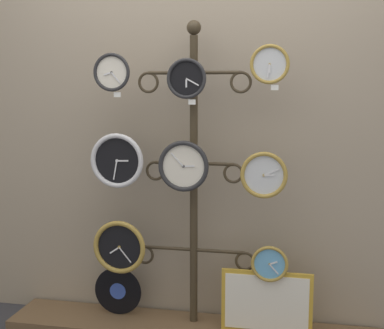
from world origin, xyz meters
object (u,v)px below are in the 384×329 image
Objects in this scene: vinyl_record at (118,291)px; clock_top_left at (112,72)px; clock_bottom_right at (270,264)px; clock_top_center at (187,79)px; clock_middle_right at (264,175)px; clock_top_right at (270,64)px; display_stand at (194,212)px; clock_middle_center at (184,166)px; picture_frame at (267,303)px; clock_middle_left at (117,161)px; clock_bottom_left at (120,247)px.

clock_top_left is at bearing -74.80° from vinyl_record.
clock_top_center is at bearing -178.83° from clock_bottom_right.
vinyl_record is at bearing 167.52° from clock_top_center.
clock_middle_right is 1.17m from vinyl_record.
clock_top_left is 1.02× the size of clock_top_right.
vinyl_record is at bearing -179.59° from display_stand.
clock_top_left reaches higher than vinyl_record.
picture_frame is at bearing 2.22° from clock_middle_center.
clock_top_left is 0.84× the size of clock_middle_right.
picture_frame is (0.45, 0.02, -1.25)m from clock_top_center.
display_stand is at bearing 11.42° from clock_middle_left.
clock_top_left is at bearing 179.06° from clock_top_center.
clock_middle_left reaches higher than clock_middle_right.
clock_middle_center is 0.92m from vinyl_record.
clock_bottom_right is (0.90, 0.00, -1.05)m from clock_top_left.
clock_top_center is 0.67m from clock_middle_right.
clock_middle_center reaches higher than clock_bottom_left.
picture_frame is at bearing 46.50° from clock_top_right.
clock_bottom_right is (0.87, 0.02, -0.05)m from clock_bottom_left.
clock_bottom_right is (0.49, 0.00, -0.53)m from clock_middle_center.
clock_middle_left is at bearing 30.89° from clock_top_left.
display_stand is 0.92m from clock_top_left.
clock_middle_center reaches higher than vinyl_record.
clock_top_left is 0.42× the size of picture_frame.
clock_top_right is (0.45, 0.02, 0.07)m from clock_top_center.
clock_middle_right is 0.81× the size of clock_bottom_left.
clock_bottom_left reaches higher than picture_frame.
clock_bottom_right reaches higher than picture_frame.
vinyl_record is at bearing 116.37° from clock_bottom_left.
clock_top_center is 1.04m from clock_bottom_left.
clock_middle_center is (-0.02, 0.01, -0.48)m from clock_top_center.
clock_top_left is at bearing 146.62° from clock_bottom_left.
clock_middle_right is at bearing -147.00° from clock_top_right.
clock_middle_left is 0.62× the size of picture_frame.
clock_top_right reaches higher than clock_top_center.
clock_middle_right is at bearing 0.48° from clock_top_center.
clock_bottom_right is (0.04, 0.01, -0.50)m from clock_middle_right.
vinyl_record is (-0.44, 0.09, -0.80)m from clock_middle_center.
clock_top_left is 1.02m from clock_middle_right.
clock_middle_right is (0.84, -0.01, -0.05)m from clock_middle_left.
clock_top_center is at bearing -0.94° from clock_top_left.
clock_top_left reaches higher than clock_middle_right.
clock_top_left is 0.68× the size of clock_middle_left.
clock_bottom_right is 0.96m from vinyl_record.
clock_top_center is at bearing -178.01° from clock_top_right.
clock_bottom_left is (-0.40, -0.01, -0.97)m from clock_top_center.
clock_top_right is 1.01m from clock_middle_left.
display_stand is 0.48m from clock_bottom_left.
vinyl_record is (-0.47, -0.00, -0.52)m from display_stand.
display_stand is 0.53m from clock_middle_left.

